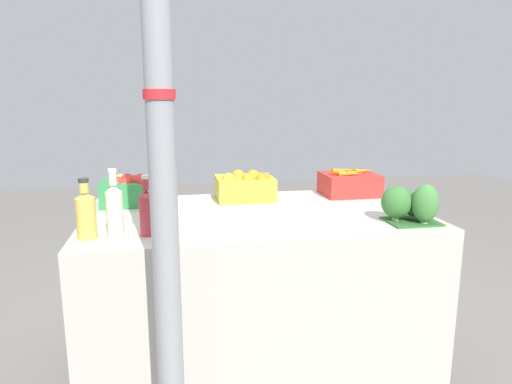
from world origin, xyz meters
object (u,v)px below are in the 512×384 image
object	(u,v)px
carrot_crate	(350,183)
orange_crate	(246,186)
apple_crate	(133,189)
juice_bottle_cloudy	(115,209)
support_pole	(161,125)
broccoli_pile	(411,204)
juice_bottle_golden	(86,214)
juice_bottle_ruby	(147,211)

from	to	relation	value
carrot_crate	orange_crate	bearing A→B (deg)	-179.65
apple_crate	juice_bottle_cloudy	bearing A→B (deg)	-92.48
support_pole	broccoli_pile	distance (m)	1.19
juice_bottle_golden	orange_crate	bearing A→B (deg)	38.39
juice_bottle_golden	juice_bottle_cloudy	bearing A→B (deg)	0.00
broccoli_pile	carrot_crate	bearing A→B (deg)	94.30
support_pole	apple_crate	size ratio (longest dim) A/B	8.28
carrot_crate	apple_crate	bearing A→B (deg)	-179.85
juice_bottle_cloudy	juice_bottle_ruby	xyz separation A→B (m)	(0.12, 0.00, -0.01)
apple_crate	carrot_crate	bearing A→B (deg)	0.15
juice_bottle_golden	juice_bottle_ruby	bearing A→B (deg)	0.00
carrot_crate	juice_bottle_golden	bearing A→B (deg)	-156.38
orange_crate	broccoli_pile	size ratio (longest dim) A/B	1.26
support_pole	orange_crate	size ratio (longest dim) A/B	8.28
support_pole	juice_bottle_ruby	bearing A→B (deg)	100.64
broccoli_pile	juice_bottle_golden	bearing A→B (deg)	179.34
apple_crate	broccoli_pile	bearing A→B (deg)	-25.59
juice_bottle_cloudy	juice_bottle_golden	bearing A→B (deg)	-180.00
apple_crate	juice_bottle_ruby	size ratio (longest dim) A/B	1.24
broccoli_pile	apple_crate	bearing A→B (deg)	154.41
broccoli_pile	juice_bottle_ruby	world-z (taller)	juice_bottle_ruby
support_pole	apple_crate	distance (m)	1.06
juice_bottle_cloudy	carrot_crate	bearing A→B (deg)	25.47
support_pole	broccoli_pile	bearing A→B (deg)	19.77
apple_crate	broccoli_pile	world-z (taller)	broccoli_pile
support_pole	orange_crate	bearing A→B (deg)	66.72
apple_crate	juice_bottle_cloudy	xyz separation A→B (m)	(-0.02, -0.58, 0.04)
apple_crate	juice_bottle_golden	world-z (taller)	juice_bottle_golden
orange_crate	juice_bottle_cloudy	size ratio (longest dim) A/B	1.11
carrot_crate	juice_bottle_golden	size ratio (longest dim) A/B	1.27
juice_bottle_cloudy	broccoli_pile	bearing A→B (deg)	-0.71
broccoli_pile	juice_bottle_golden	distance (m)	1.37
apple_crate	juice_bottle_ruby	xyz separation A→B (m)	(0.10, -0.58, 0.02)
support_pole	juice_bottle_golden	size ratio (longest dim) A/B	10.49
apple_crate	juice_bottle_golden	distance (m)	0.59
carrot_crate	broccoli_pile	bearing A→B (deg)	-85.70
support_pole	juice_bottle_golden	world-z (taller)	support_pole
orange_crate	support_pole	bearing A→B (deg)	-113.28
juice_bottle_golden	juice_bottle_ruby	distance (m)	0.23
carrot_crate	juice_bottle_cloudy	xyz separation A→B (m)	(-1.21, -0.58, 0.04)
support_pole	broccoli_pile	xyz separation A→B (m)	(1.06, 0.38, -0.38)
orange_crate	juice_bottle_cloudy	xyz separation A→B (m)	(-0.62, -0.58, 0.04)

